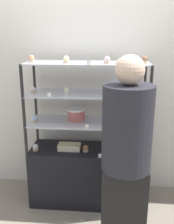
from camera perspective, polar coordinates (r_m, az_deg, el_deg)
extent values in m
plane|color=gray|center=(3.24, 0.00, -18.47)|extent=(20.00, 20.00, 0.00)
cube|color=silver|center=(3.07, 0.62, 6.10)|extent=(8.00, 0.05, 2.60)
cube|color=black|center=(3.06, 0.00, -13.52)|extent=(1.25, 0.45, 0.65)
cube|color=black|center=(3.16, -10.78, -3.24)|extent=(0.02, 0.02, 0.31)
cube|color=black|center=(3.06, 11.85, -3.93)|extent=(0.02, 0.02, 0.31)
cube|color=black|center=(2.78, -13.15, -6.24)|extent=(0.02, 0.02, 0.31)
cube|color=black|center=(2.67, 12.86, -7.16)|extent=(0.02, 0.02, 0.31)
cube|color=#B7BCC6|center=(2.80, 0.00, -2.27)|extent=(1.25, 0.45, 0.01)
cube|color=black|center=(3.07, -11.10, 2.29)|extent=(0.02, 0.02, 0.31)
cube|color=black|center=(2.97, 12.21, 1.76)|extent=(0.02, 0.02, 0.31)
cube|color=black|center=(2.67, -13.59, -0.02)|extent=(0.02, 0.02, 0.31)
cube|color=black|center=(2.56, 13.31, -0.72)|extent=(0.02, 0.02, 0.31)
cube|color=#B7BCC6|center=(2.71, 0.00, 4.01)|extent=(1.25, 0.45, 0.01)
cube|color=black|center=(3.00, -11.44, 8.10)|extent=(0.02, 0.02, 0.31)
cube|color=black|center=(2.91, 12.59, 7.75)|extent=(0.02, 0.02, 0.31)
cube|color=black|center=(2.60, -14.07, 6.63)|extent=(0.02, 0.02, 0.31)
cube|color=black|center=(2.49, 13.79, 6.20)|extent=(0.02, 0.02, 0.31)
cube|color=#B7BCC6|center=(2.66, 0.00, 10.63)|extent=(1.25, 0.45, 0.01)
cylinder|color=#C66660|center=(2.85, -2.36, -0.66)|extent=(0.19, 0.19, 0.11)
cylinder|color=white|center=(2.83, -2.37, 0.59)|extent=(0.19, 0.19, 0.02)
cube|color=beige|center=(2.90, -3.87, -7.66)|extent=(0.24, 0.14, 0.05)
cube|color=#F4EAB2|center=(2.88, -3.88, -7.11)|extent=(0.24, 0.14, 0.01)
cylinder|color=#CCB28C|center=(2.92, -11.12, -7.98)|extent=(0.06, 0.06, 0.03)
sphere|color=white|center=(2.91, -11.15, -7.44)|extent=(0.06, 0.06, 0.06)
cylinder|color=#CCB28C|center=(2.85, -0.33, -8.34)|extent=(0.06, 0.06, 0.03)
sphere|color=#8C5B42|center=(2.83, -0.33, -7.79)|extent=(0.06, 0.06, 0.06)
cylinder|color=#CCB28C|center=(2.84, 11.34, -8.76)|extent=(0.06, 0.06, 0.03)
sphere|color=silver|center=(2.83, 11.37, -8.21)|extent=(0.06, 0.06, 0.06)
cube|color=white|center=(2.71, 2.89, -9.53)|extent=(0.04, 0.00, 0.04)
cylinder|color=#CCB28C|center=(2.85, -11.35, -1.86)|extent=(0.06, 0.06, 0.03)
sphere|color=silver|center=(2.84, -11.38, -1.28)|extent=(0.06, 0.06, 0.06)
cylinder|color=white|center=(2.67, 4.04, -2.83)|extent=(0.06, 0.06, 0.03)
sphere|color=silver|center=(2.66, 4.05, -2.21)|extent=(0.06, 0.06, 0.06)
cylinder|color=beige|center=(2.77, 11.35, -2.44)|extent=(0.06, 0.06, 0.03)
sphere|color=#F4EAB2|center=(2.76, 11.39, -1.84)|extent=(0.06, 0.06, 0.06)
cube|color=white|center=(2.59, -0.02, -3.18)|extent=(0.04, 0.00, 0.04)
cylinder|color=#CCB28C|center=(2.77, -11.65, 4.35)|extent=(0.05, 0.05, 0.03)
sphere|color=silver|center=(2.76, -11.69, 4.92)|extent=(0.05, 0.05, 0.05)
cylinder|color=white|center=(2.68, -4.43, 4.23)|extent=(0.05, 0.05, 0.03)
sphere|color=#F4EAB2|center=(2.67, -4.44, 4.81)|extent=(0.05, 0.05, 0.05)
cylinder|color=beige|center=(2.66, 4.13, 4.16)|extent=(0.05, 0.05, 0.03)
sphere|color=white|center=(2.66, 4.14, 4.75)|extent=(0.05, 0.05, 0.05)
cylinder|color=beige|center=(2.63, 12.06, 3.70)|extent=(0.05, 0.05, 0.03)
sphere|color=#8C5B42|center=(2.63, 12.10, 4.30)|extent=(0.05, 0.05, 0.05)
cube|color=white|center=(2.56, -8.21, 3.72)|extent=(0.04, 0.00, 0.04)
cylinder|color=#CCB28C|center=(2.73, -11.95, 10.83)|extent=(0.05, 0.05, 0.03)
sphere|color=#E5996B|center=(2.72, -11.99, 11.44)|extent=(0.06, 0.06, 0.06)
cylinder|color=#CCB28C|center=(2.60, -4.54, 10.85)|extent=(0.05, 0.05, 0.03)
sphere|color=#F4EAB2|center=(2.59, -4.56, 11.49)|extent=(0.06, 0.06, 0.06)
cylinder|color=#CCB28C|center=(2.56, 4.38, 10.77)|extent=(0.05, 0.05, 0.03)
sphere|color=silver|center=(2.56, 4.39, 11.42)|extent=(0.06, 0.06, 0.06)
cylinder|color=#CCB28C|center=(2.61, 12.44, 10.56)|extent=(0.05, 0.05, 0.03)
sphere|color=#8C5B42|center=(2.61, 12.48, 11.19)|extent=(0.06, 0.06, 0.06)
cube|color=white|center=(2.45, 0.38, 10.76)|extent=(0.04, 0.00, 0.04)
torus|color=#EFE5CC|center=(2.65, 7.98, 11.01)|extent=(0.12, 0.12, 0.04)
cube|color=black|center=(2.46, 7.93, -20.13)|extent=(0.38, 0.21, 0.80)
cylinder|color=#26262D|center=(2.10, 8.75, -3.53)|extent=(0.40, 0.40, 0.70)
sphere|color=beige|center=(1.99, 9.34, 9.05)|extent=(0.23, 0.23, 0.23)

